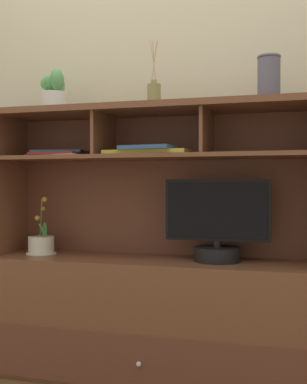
{
  "coord_description": "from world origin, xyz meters",
  "views": [
    {
      "loc": [
        0.66,
        -2.3,
        0.94
      ],
      "look_at": [
        0.0,
        0.0,
        0.9
      ],
      "focal_mm": 46.26,
      "sensor_mm": 36.0,
      "label": 1
    }
  ],
  "objects_px": {
    "potted_orchid": "(41,244)",
    "potted_succulent": "(54,93)",
    "tv_monitor": "(217,228)",
    "diffuser_bottle": "(154,94)",
    "magazine_stack_left": "(149,151)",
    "magazine_stack_centre": "(60,154)",
    "media_console": "(154,292)",
    "ceramic_vase": "(269,78)"
  },
  "relations": [
    {
      "from": "diffuser_bottle",
      "to": "ceramic_vase",
      "type": "height_order",
      "value": "diffuser_bottle"
    },
    {
      "from": "magazine_stack_left",
      "to": "diffuser_bottle",
      "type": "relative_size",
      "value": 1.31
    },
    {
      "from": "media_console",
      "to": "potted_orchid",
      "type": "bearing_deg",
      "value": -179.03
    },
    {
      "from": "potted_orchid",
      "to": "ceramic_vase",
      "type": "xyz_separation_m",
      "value": [
        1.15,
        -0.0,
        0.79
      ]
    },
    {
      "from": "magazine_stack_left",
      "to": "potted_succulent",
      "type": "height_order",
      "value": "potted_succulent"
    },
    {
      "from": "media_console",
      "to": "tv_monitor",
      "type": "bearing_deg",
      "value": -2.03
    },
    {
      "from": "potted_orchid",
      "to": "potted_succulent",
      "type": "height_order",
      "value": "potted_succulent"
    },
    {
      "from": "tv_monitor",
      "to": "potted_orchid",
      "type": "xyz_separation_m",
      "value": [
        -0.92,
        0.0,
        -0.11
      ]
    },
    {
      "from": "media_console",
      "to": "tv_monitor",
      "type": "height_order",
      "value": "media_console"
    },
    {
      "from": "media_console",
      "to": "diffuser_bottle",
      "type": "distance_m",
      "value": 0.96
    },
    {
      "from": "magazine_stack_centre",
      "to": "media_console",
      "type": "bearing_deg",
      "value": -2.55
    },
    {
      "from": "potted_orchid",
      "to": "magazine_stack_centre",
      "type": "distance_m",
      "value": 0.48
    },
    {
      "from": "magazine_stack_centre",
      "to": "potted_succulent",
      "type": "distance_m",
      "value": 0.32
    },
    {
      "from": "media_console",
      "to": "magazine_stack_left",
      "type": "height_order",
      "value": "media_console"
    },
    {
      "from": "magazine_stack_centre",
      "to": "magazine_stack_left",
      "type": "bearing_deg",
      "value": -8.52
    },
    {
      "from": "tv_monitor",
      "to": "magazine_stack_left",
      "type": "xyz_separation_m",
      "value": [
        -0.32,
        -0.04,
        0.36
      ]
    },
    {
      "from": "media_console",
      "to": "magazine_stack_centre",
      "type": "xyz_separation_m",
      "value": [
        -0.52,
        0.02,
        0.69
      ]
    },
    {
      "from": "tv_monitor",
      "to": "ceramic_vase",
      "type": "relative_size",
      "value": 2.4
    },
    {
      "from": "potted_orchid",
      "to": "magazine_stack_left",
      "type": "relative_size",
      "value": 0.72
    },
    {
      "from": "potted_orchid",
      "to": "potted_succulent",
      "type": "relative_size",
      "value": 1.4
    },
    {
      "from": "potted_orchid",
      "to": "magazine_stack_centre",
      "type": "xyz_separation_m",
      "value": [
        0.09,
        0.03,
        0.47
      ]
    },
    {
      "from": "potted_orchid",
      "to": "magazine_stack_left",
      "type": "height_order",
      "value": "magazine_stack_left"
    },
    {
      "from": "media_console",
      "to": "ceramic_vase",
      "type": "distance_m",
      "value": 1.15
    },
    {
      "from": "media_console",
      "to": "magazine_stack_centre",
      "type": "height_order",
      "value": "media_console"
    },
    {
      "from": "magazine_stack_centre",
      "to": "diffuser_bottle",
      "type": "height_order",
      "value": "diffuser_bottle"
    },
    {
      "from": "tv_monitor",
      "to": "ceramic_vase",
      "type": "xyz_separation_m",
      "value": [
        0.23,
        -0.0,
        0.68
      ]
    },
    {
      "from": "magazine_stack_centre",
      "to": "potted_succulent",
      "type": "height_order",
      "value": "potted_succulent"
    },
    {
      "from": "diffuser_bottle",
      "to": "potted_succulent",
      "type": "relative_size",
      "value": 1.49
    },
    {
      "from": "media_console",
      "to": "diffuser_bottle",
      "type": "bearing_deg",
      "value": 90.0
    },
    {
      "from": "magazine_stack_left",
      "to": "ceramic_vase",
      "type": "height_order",
      "value": "ceramic_vase"
    },
    {
      "from": "potted_orchid",
      "to": "diffuser_bottle",
      "type": "height_order",
      "value": "diffuser_bottle"
    },
    {
      "from": "diffuser_bottle",
      "to": "potted_succulent",
      "type": "bearing_deg",
      "value": 178.41
    },
    {
      "from": "magazine_stack_left",
      "to": "diffuser_bottle",
      "type": "bearing_deg",
      "value": 81.22
    },
    {
      "from": "tv_monitor",
      "to": "magazine_stack_left",
      "type": "bearing_deg",
      "value": -172.52
    },
    {
      "from": "tv_monitor",
      "to": "magazine_stack_left",
      "type": "relative_size",
      "value": 1.19
    },
    {
      "from": "tv_monitor",
      "to": "diffuser_bottle",
      "type": "xyz_separation_m",
      "value": [
        -0.31,
        0.01,
        0.64
      ]
    },
    {
      "from": "magazine_stack_left",
      "to": "tv_monitor",
      "type": "bearing_deg",
      "value": 7.48
    },
    {
      "from": "diffuser_bottle",
      "to": "ceramic_vase",
      "type": "xyz_separation_m",
      "value": [
        0.54,
        -0.02,
        0.04
      ]
    },
    {
      "from": "tv_monitor",
      "to": "magazine_stack_left",
      "type": "height_order",
      "value": "magazine_stack_left"
    },
    {
      "from": "media_console",
      "to": "magazine_stack_centre",
      "type": "relative_size",
      "value": 5.18
    },
    {
      "from": "potted_orchid",
      "to": "ceramic_vase",
      "type": "distance_m",
      "value": 1.4
    },
    {
      "from": "potted_orchid",
      "to": "diffuser_bottle",
      "type": "distance_m",
      "value": 0.96
    }
  ]
}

